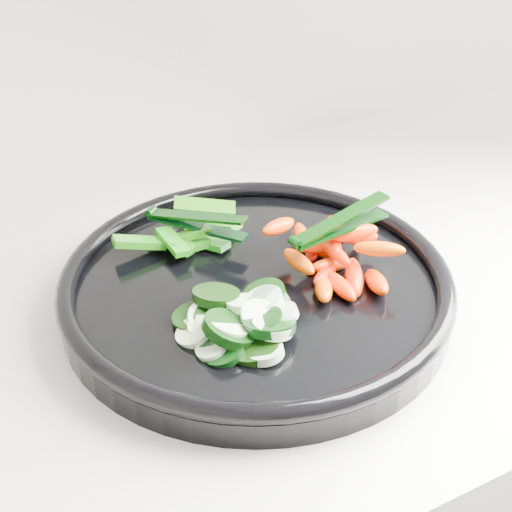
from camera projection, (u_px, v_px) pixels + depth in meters
name	position (u px, v px, depth m)	size (l,w,h in m)	color
veggie_tray	(256.00, 286.00, 0.68)	(0.45, 0.45, 0.04)	black
cucumber_pile	(234.00, 322.00, 0.61)	(0.12, 0.13, 0.04)	black
carrot_pile	(336.00, 253.00, 0.69)	(0.12, 0.16, 0.06)	red
pepper_pile	(191.00, 233.00, 0.74)	(0.15, 0.10, 0.04)	#0B740F
tong_carrot	(338.00, 225.00, 0.67)	(0.11, 0.03, 0.02)	black
tong_pepper	(193.00, 221.00, 0.73)	(0.08, 0.10, 0.02)	black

